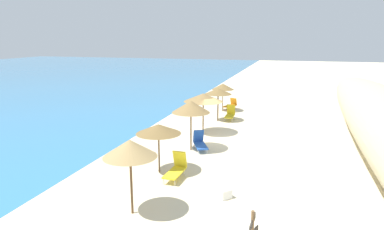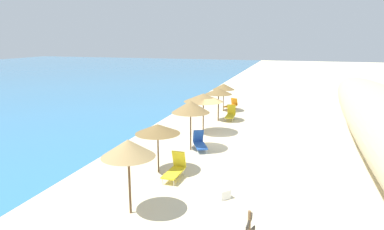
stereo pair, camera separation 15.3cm
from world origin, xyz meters
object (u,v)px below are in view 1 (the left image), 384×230
object	(u,v)px
lounge_chair_3	(231,105)
beach_umbrella_5	(223,87)
beach_umbrella_3	(203,98)
cooler_box	(225,194)
lounge_chair_1	(230,114)
lounge_chair_0	(176,168)
lounge_chair_2	(200,143)
beach_umbrella_4	(218,91)
beach_umbrella_2	(191,107)
beach_umbrella_1	(158,129)
beach_umbrella_0	(130,148)

from	to	relation	value
lounge_chair_3	beach_umbrella_5	bearing A→B (deg)	85.02
lounge_chair_3	beach_umbrella_3	bearing A→B (deg)	111.28
beach_umbrella_5	cooler_box	xyz separation A→B (m)	(-16.93, -3.60, -2.00)
beach_umbrella_5	lounge_chair_1	world-z (taller)	beach_umbrella_5
lounge_chair_0	cooler_box	size ratio (longest dim) A/B	3.46
lounge_chair_0	cooler_box	distance (m)	3.01
lounge_chair_0	beach_umbrella_3	bearing A→B (deg)	-82.27
lounge_chair_0	lounge_chair_2	world-z (taller)	lounge_chair_0
beach_umbrella_4	lounge_chair_0	distance (m)	11.88
beach_umbrella_3	lounge_chair_2	bearing A→B (deg)	-168.25
beach_umbrella_3	lounge_chair_0	distance (m)	8.13
lounge_chair_3	cooler_box	bearing A→B (deg)	123.17
beach_umbrella_2	lounge_chair_3	distance (m)	12.48
beach_umbrella_4	lounge_chair_0	world-z (taller)	beach_umbrella_4
beach_umbrella_2	lounge_chair_3	world-z (taller)	beach_umbrella_2
beach_umbrella_3	lounge_chair_3	xyz separation A→B (m)	(8.66, -0.34, -2.08)
beach_umbrella_2	lounge_chair_2	xyz separation A→B (m)	(0.22, -0.49, -2.16)
beach_umbrella_2	lounge_chair_2	distance (m)	2.22
cooler_box	beach_umbrella_2	bearing A→B (deg)	29.27
beach_umbrella_5	lounge_chair_3	size ratio (longest dim) A/B	1.58
beach_umbrella_4	lounge_chair_0	xyz separation A→B (m)	(-11.72, -0.59, -1.88)
beach_umbrella_1	lounge_chair_0	bearing A→B (deg)	-112.86
beach_umbrella_4	cooler_box	bearing A→B (deg)	-166.28
beach_umbrella_3	beach_umbrella_0	bearing A→B (deg)	-178.62
beach_umbrella_1	lounge_chair_0	size ratio (longest dim) A/B	1.47
beach_umbrella_1	lounge_chair_1	xyz separation A→B (m)	(12.01, -1.28, -1.73)
lounge_chair_2	beach_umbrella_4	bearing A→B (deg)	-111.98
lounge_chair_2	cooler_box	bearing A→B (deg)	88.38
beach_umbrella_3	lounge_chair_3	size ratio (longest dim) A/B	1.77
lounge_chair_1	cooler_box	world-z (taller)	lounge_chair_1
beach_umbrella_3	cooler_box	size ratio (longest dim) A/B	5.84
lounge_chair_0	lounge_chair_3	bearing A→B (deg)	-86.37
beach_umbrella_3	lounge_chair_1	xyz separation A→B (m)	(4.60, -1.02, -2.04)
beach_umbrella_1	lounge_chair_3	world-z (taller)	beach_umbrella_1
beach_umbrella_4	lounge_chair_3	world-z (taller)	beach_umbrella_4
beach_umbrella_0	beach_umbrella_2	size ratio (longest dim) A/B	0.99
beach_umbrella_1	lounge_chair_2	world-z (taller)	beach_umbrella_1
beach_umbrella_3	beach_umbrella_4	world-z (taller)	beach_umbrella_3
lounge_chair_1	lounge_chair_2	world-z (taller)	lounge_chair_1
beach_umbrella_0	beach_umbrella_3	world-z (taller)	beach_umbrella_0
beach_umbrella_2	lounge_chair_2	size ratio (longest dim) A/B	1.69
lounge_chair_2	cooler_box	xyz separation A→B (m)	(-5.88, -2.68, -0.22)
lounge_chair_1	lounge_chair_2	bearing A→B (deg)	85.46
beach_umbrella_4	beach_umbrella_5	bearing A→B (deg)	5.89
beach_umbrella_0	lounge_chair_3	bearing A→B (deg)	-0.17
beach_umbrella_4	lounge_chair_2	distance (m)	7.56
lounge_chair_1	cooler_box	xyz separation A→B (m)	(-13.89, -2.37, -0.26)
beach_umbrella_0	lounge_chair_3	xyz separation A→B (m)	(20.13, -0.06, -2.13)
beach_umbrella_0	beach_umbrella_1	size ratio (longest dim) A/B	1.19
beach_umbrella_5	lounge_chair_0	bearing A→B (deg)	-176.39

